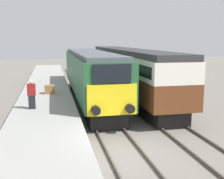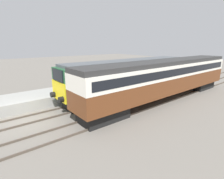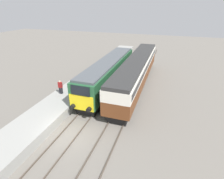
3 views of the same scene
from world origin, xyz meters
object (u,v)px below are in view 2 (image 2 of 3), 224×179
at_px(person_on_platform, 67,80).
at_px(passenger_carriage, 166,76).
at_px(luggage_crate, 106,81).
at_px(locomotive, 129,76).

bearing_deg(person_on_platform, passenger_carriage, 42.78).
distance_m(passenger_carriage, luggage_crate, 6.98).
height_order(locomotive, passenger_carriage, passenger_carriage).
bearing_deg(passenger_carriage, person_on_platform, -137.22).
xyz_separation_m(person_on_platform, luggage_crate, (0.94, 4.34, -0.49)).
bearing_deg(luggage_crate, locomotive, 16.24).
distance_m(locomotive, passenger_carriage, 3.76).
height_order(passenger_carriage, luggage_crate, passenger_carriage).
xyz_separation_m(passenger_carriage, luggage_crate, (-6.43, -2.47, -1.17)).
height_order(locomotive, luggage_crate, locomotive).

